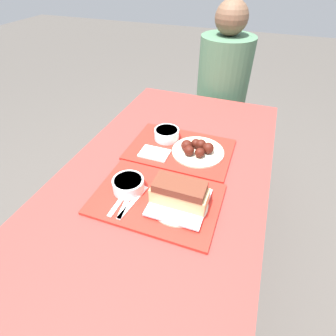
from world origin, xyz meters
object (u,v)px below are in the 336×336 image
object	(u,v)px
tray_near	(157,199)
tray_far	(180,150)
person_seated_across	(224,76)
brisket_sandwich_plate	(179,196)
wings_plate_far	(197,149)
bowl_coleslaw_near	(128,184)
bowl_coleslaw_far	(167,134)

from	to	relation	value
tray_near	tray_far	size ratio (longest dim) A/B	1.00
tray_far	person_seated_across	bearing A→B (deg)	87.67
brisket_sandwich_plate	wings_plate_far	size ratio (longest dim) A/B	0.89
tray_near	bowl_coleslaw_near	bearing A→B (deg)	178.42
bowl_coleslaw_far	wings_plate_far	distance (m)	0.17
bowl_coleslaw_far	tray_near	bearing A→B (deg)	-75.10
tray_near	brisket_sandwich_plate	world-z (taller)	brisket_sandwich_plate
bowl_coleslaw_near	wings_plate_far	size ratio (longest dim) A/B	0.51
bowl_coleslaw_far	person_seated_across	xyz separation A→B (m)	(0.12, 0.74, 0.02)
wings_plate_far	tray_far	bearing A→B (deg)	176.10
person_seated_across	bowl_coleslaw_near	bearing A→B (deg)	-96.60
tray_far	bowl_coleslaw_far	bearing A→B (deg)	147.45
bowl_coleslaw_near	wings_plate_far	xyz separation A→B (m)	(0.17, 0.30, -0.01)
person_seated_across	wings_plate_far	bearing A→B (deg)	-86.82
tray_near	brisket_sandwich_plate	xyz separation A→B (m)	(0.08, -0.00, 0.05)
tray_near	brisket_sandwich_plate	distance (m)	0.10
bowl_coleslaw_near	brisket_sandwich_plate	size ratio (longest dim) A/B	0.57
tray_near	bowl_coleslaw_far	size ratio (longest dim) A/B	3.92
tray_near	brisket_sandwich_plate	size ratio (longest dim) A/B	2.21
brisket_sandwich_plate	tray_near	bearing A→B (deg)	178.40
tray_near	bowl_coleslaw_near	size ratio (longest dim) A/B	3.92
brisket_sandwich_plate	person_seated_across	xyz separation A→B (m)	(-0.07, 1.11, 0.00)
person_seated_across	tray_far	bearing A→B (deg)	-92.33
tray_near	person_seated_across	distance (m)	1.11
tray_far	brisket_sandwich_plate	distance (m)	0.33
bowl_coleslaw_near	person_seated_across	bearing A→B (deg)	83.40
bowl_coleslaw_near	brisket_sandwich_plate	world-z (taller)	brisket_sandwich_plate
tray_near	person_seated_across	xyz separation A→B (m)	(0.02, 1.11, 0.05)
brisket_sandwich_plate	tray_far	bearing A→B (deg)	107.33
wings_plate_far	tray_near	bearing A→B (deg)	-101.63
tray_near	tray_far	distance (m)	0.31
bowl_coleslaw_far	brisket_sandwich_plate	bearing A→B (deg)	-63.73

